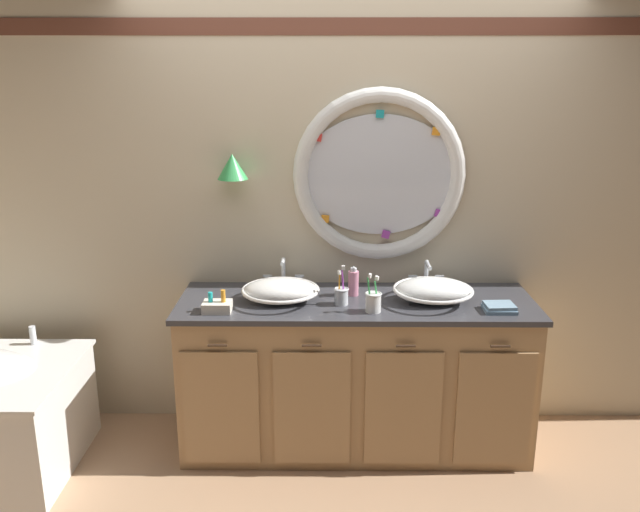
{
  "coord_description": "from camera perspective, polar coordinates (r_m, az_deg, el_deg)",
  "views": [
    {
      "loc": [
        -0.14,
        -3.18,
        2.11
      ],
      "look_at": [
        -0.17,
        0.25,
        1.13
      ],
      "focal_mm": 37.09,
      "sensor_mm": 36.0,
      "label": 1
    }
  ],
  "objects": [
    {
      "name": "sink_basin_right",
      "position": [
        3.64,
        9.73,
        -2.93
      ],
      "size": [
        0.44,
        0.44,
        0.13
      ],
      "color": "white",
      "rests_on": "vanity_counter"
    },
    {
      "name": "back_wall_assembly",
      "position": [
        3.85,
        2.7,
        4.11
      ],
      "size": [
        6.4,
        0.26,
        2.6
      ],
      "color": "beige",
      "rests_on": "ground_plane"
    },
    {
      "name": "folded_hand_towel",
      "position": [
        3.6,
        15.22,
        -4.32
      ],
      "size": [
        0.16,
        0.14,
        0.04
      ],
      "color": "#7593A8",
      "rests_on": "vanity_counter"
    },
    {
      "name": "toiletry_basket",
      "position": [
        3.5,
        -8.86,
        -4.29
      ],
      "size": [
        0.15,
        0.11,
        0.12
      ],
      "color": "beige",
      "rests_on": "vanity_counter"
    },
    {
      "name": "faucet_set_left",
      "position": [
        3.84,
        -3.18,
        -1.73
      ],
      "size": [
        0.24,
        0.12,
        0.18
      ],
      "color": "silver",
      "rests_on": "vanity_counter"
    },
    {
      "name": "vanity_counter",
      "position": [
        3.82,
        3.05,
        -10.0
      ],
      "size": [
        1.96,
        0.65,
        0.88
      ],
      "color": "tan",
      "rests_on": "ground_plane"
    },
    {
      "name": "ground_plane",
      "position": [
        3.82,
        2.63,
        -17.55
      ],
      "size": [
        14.0,
        14.0,
        0.0
      ],
      "primitive_type": "plane",
      "color": "tan"
    },
    {
      "name": "sink_basin_left",
      "position": [
        3.6,
        -3.43,
        -2.98
      ],
      "size": [
        0.43,
        0.43,
        0.13
      ],
      "color": "white",
      "rests_on": "vanity_counter"
    },
    {
      "name": "faucet_set_right",
      "position": [
        3.87,
        9.16,
        -1.76
      ],
      "size": [
        0.21,
        0.15,
        0.16
      ],
      "color": "silver",
      "rests_on": "vanity_counter"
    },
    {
      "name": "toothbrush_holder_right",
      "position": [
        3.46,
        4.62,
        -3.92
      ],
      "size": [
        0.09,
        0.09,
        0.21
      ],
      "color": "white",
      "rests_on": "vanity_counter"
    },
    {
      "name": "toothbrush_holder_left",
      "position": [
        3.56,
        1.85,
        -3.39
      ],
      "size": [
        0.08,
        0.08,
        0.22
      ],
      "color": "silver",
      "rests_on": "vanity_counter"
    },
    {
      "name": "soap_dispenser",
      "position": [
        3.7,
        2.9,
        -2.3
      ],
      "size": [
        0.06,
        0.07,
        0.17
      ],
      "color": "pink",
      "rests_on": "vanity_counter"
    }
  ]
}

